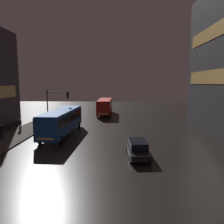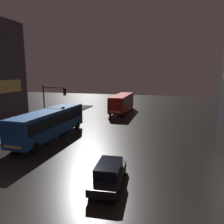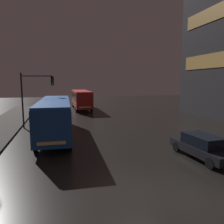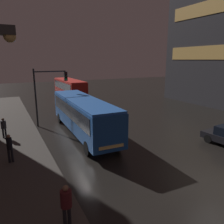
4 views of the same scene
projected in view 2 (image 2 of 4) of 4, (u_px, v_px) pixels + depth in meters
ground_plane at (5, 198)px, 12.64m from camera, size 120.00×120.00×0.00m
sidewalk_left at (3, 136)px, 24.43m from camera, size 4.00×48.00×0.15m
bus_near at (50, 121)px, 23.61m from camera, size 2.81×11.60×3.13m
bus_far at (122, 101)px, 39.56m from camera, size 2.62×10.61×3.15m
car_taxi at (109, 173)px, 14.03m from camera, size 2.03×4.66×1.46m
pedestrian_near at (12, 122)px, 26.85m from camera, size 0.57×0.57×1.67m
traffic_light_main at (52, 99)px, 27.72m from camera, size 3.22×0.35×5.56m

